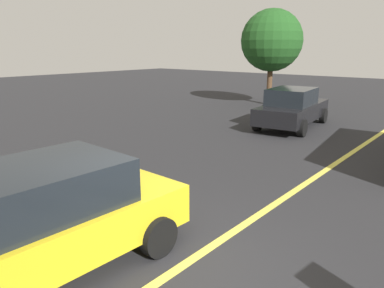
% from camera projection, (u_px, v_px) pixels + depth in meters
% --- Properties ---
extents(ground_plane, '(80.00, 80.00, 0.00)m').
position_uv_depth(ground_plane, '(177.00, 270.00, 5.33)').
color(ground_plane, '#262628').
extents(lane_marking_centre, '(28.00, 0.16, 0.01)m').
position_uv_depth(lane_marking_centre, '(274.00, 204.00, 7.56)').
color(lane_marking_centre, '#E0D14C').
extents(car_yellow_crossing, '(4.52, 2.17, 1.61)m').
position_uv_depth(car_yellow_crossing, '(35.00, 222.00, 5.05)').
color(car_yellow_crossing, gold).
rests_on(car_yellow_crossing, ground_plane).
extents(car_black_behind_van, '(4.68, 2.41, 1.60)m').
position_uv_depth(car_black_behind_van, '(292.00, 108.00, 14.85)').
color(car_black_behind_van, black).
rests_on(car_black_behind_van, ground_plane).
extents(tree_left_verge, '(3.41, 3.41, 5.28)m').
position_uv_depth(tree_left_verge, '(272.00, 41.00, 20.25)').
color(tree_left_verge, '#513823').
rests_on(tree_left_verge, ground_plane).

